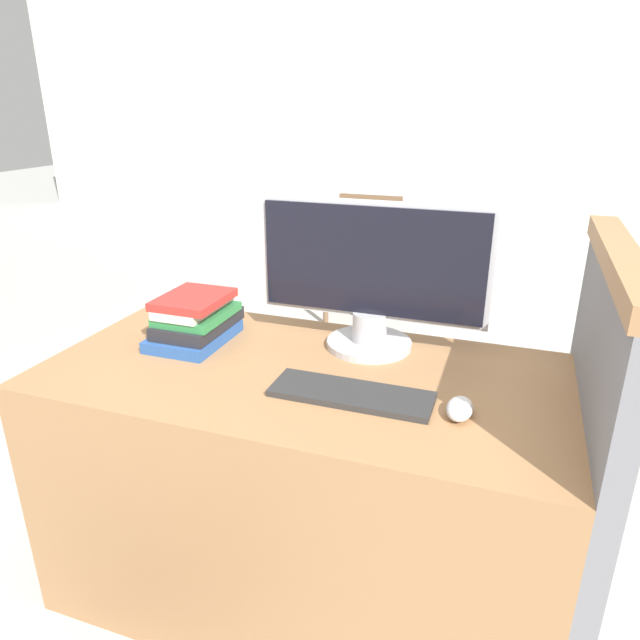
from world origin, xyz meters
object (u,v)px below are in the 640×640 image
(monitor, at_px, (371,278))
(book_stack, at_px, (196,320))
(keyboard, at_px, (351,394))
(far_chair, at_px, (365,251))
(mouse, at_px, (460,409))

(monitor, height_order, book_stack, monitor)
(monitor, bearing_deg, keyboard, -83.06)
(book_stack, bearing_deg, far_chair, 92.40)
(monitor, xyz_separation_m, mouse, (0.30, -0.32, -0.19))
(keyboard, xyz_separation_m, far_chair, (-0.64, 2.50, -0.30))
(book_stack, distance_m, far_chair, 2.35)
(monitor, bearing_deg, mouse, -46.65)
(monitor, relative_size, mouse, 6.26)
(keyboard, relative_size, far_chair, 0.48)
(monitor, height_order, mouse, monitor)
(keyboard, xyz_separation_m, mouse, (0.26, -0.00, 0.01))
(mouse, distance_m, book_stack, 0.83)
(far_chair, bearing_deg, mouse, -33.14)
(monitor, distance_m, far_chair, 2.33)
(mouse, bearing_deg, keyboard, 179.28)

